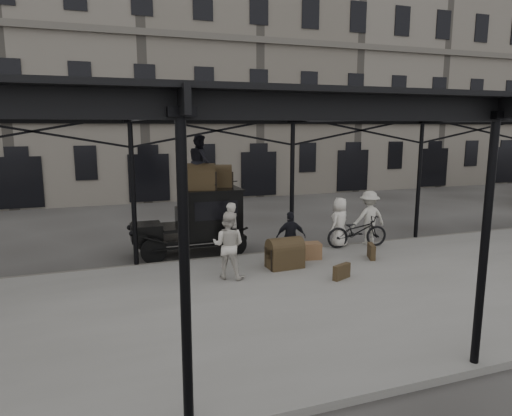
{
  "coord_description": "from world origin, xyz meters",
  "views": [
    {
      "loc": [
        -6.03,
        -11.42,
        4.18
      ],
      "look_at": [
        -1.38,
        1.6,
        1.7
      ],
      "focal_mm": 32.0,
      "sensor_mm": 36.0,
      "label": 1
    }
  ],
  "objects_px": {
    "steamer_trunk_roof_near": "(200,179)",
    "porter_official": "(291,237)",
    "porter_left": "(230,230)",
    "bicycle": "(357,231)",
    "taxi": "(202,218)",
    "steamer_trunk_platform": "(285,255)"
  },
  "relations": [
    {
      "from": "steamer_trunk_roof_near",
      "to": "steamer_trunk_platform",
      "type": "height_order",
      "value": "steamer_trunk_roof_near"
    },
    {
      "from": "taxi",
      "to": "bicycle",
      "type": "relative_size",
      "value": 1.74
    },
    {
      "from": "taxi",
      "to": "steamer_trunk_platform",
      "type": "relative_size",
      "value": 3.61
    },
    {
      "from": "taxi",
      "to": "steamer_trunk_platform",
      "type": "bearing_deg",
      "value": -57.7
    },
    {
      "from": "bicycle",
      "to": "steamer_trunk_roof_near",
      "type": "distance_m",
      "value": 5.53
    },
    {
      "from": "taxi",
      "to": "porter_official",
      "type": "height_order",
      "value": "taxi"
    },
    {
      "from": "porter_left",
      "to": "taxi",
      "type": "bearing_deg",
      "value": -89.1
    },
    {
      "from": "steamer_trunk_roof_near",
      "to": "steamer_trunk_platform",
      "type": "bearing_deg",
      "value": -40.78
    },
    {
      "from": "taxi",
      "to": "steamer_trunk_roof_near",
      "type": "distance_m",
      "value": 1.35
    },
    {
      "from": "taxi",
      "to": "porter_official",
      "type": "xyz_separation_m",
      "value": [
        2.15,
        -2.42,
        -0.28
      ]
    },
    {
      "from": "steamer_trunk_roof_near",
      "to": "steamer_trunk_platform",
      "type": "xyz_separation_m",
      "value": [
        1.87,
        -2.58,
        -2.01
      ]
    },
    {
      "from": "steamer_trunk_platform",
      "to": "porter_left",
      "type": "bearing_deg",
      "value": 124.67
    },
    {
      "from": "steamer_trunk_roof_near",
      "to": "taxi",
      "type": "bearing_deg",
      "value": 85.24
    },
    {
      "from": "steamer_trunk_platform",
      "to": "steamer_trunk_roof_near",
      "type": "bearing_deg",
      "value": 122.95
    },
    {
      "from": "porter_left",
      "to": "bicycle",
      "type": "height_order",
      "value": "porter_left"
    },
    {
      "from": "porter_left",
      "to": "steamer_trunk_roof_near",
      "type": "height_order",
      "value": "steamer_trunk_roof_near"
    },
    {
      "from": "taxi",
      "to": "porter_official",
      "type": "distance_m",
      "value": 3.25
    },
    {
      "from": "porter_left",
      "to": "bicycle",
      "type": "distance_m",
      "value": 4.39
    },
    {
      "from": "porter_left",
      "to": "steamer_trunk_platform",
      "type": "bearing_deg",
      "value": 103.47
    },
    {
      "from": "steamer_trunk_roof_near",
      "to": "porter_official",
      "type": "bearing_deg",
      "value": -30.9
    },
    {
      "from": "porter_left",
      "to": "steamer_trunk_platform",
      "type": "xyz_separation_m",
      "value": [
        1.18,
        -1.53,
        -0.5
      ]
    },
    {
      "from": "steamer_trunk_platform",
      "to": "bicycle",
      "type": "bearing_deg",
      "value": 18.79
    }
  ]
}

